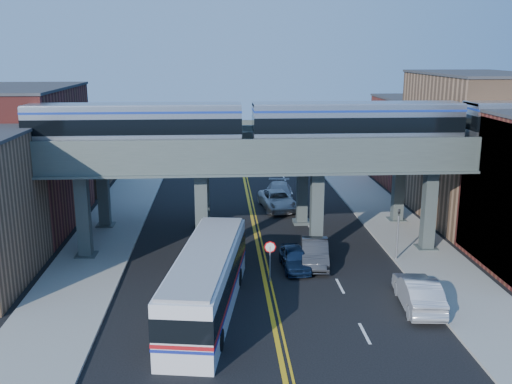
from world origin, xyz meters
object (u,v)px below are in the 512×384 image
(car_lane_b, at_px, (315,253))
(car_lane_c, at_px, (277,200))
(car_lane_a, at_px, (295,258))
(traffic_signal, at_px, (398,229))
(car_parked_curb, at_px, (418,292))
(transit_train, at_px, (356,124))
(stop_sign, at_px, (270,255))
(car_lane_d, at_px, (279,193))
(transit_bus, at_px, (207,282))

(car_lane_b, xyz_separation_m, car_lane_c, (-1.10, 13.90, -0.01))
(car_lane_a, distance_m, car_lane_c, 14.57)
(traffic_signal, xyz_separation_m, car_parked_curb, (-1.00, -7.17, -1.42))
(transit_train, xyz_separation_m, car_lane_c, (-4.10, 11.61, -8.31))
(stop_sign, bearing_deg, car_lane_d, 82.28)
(transit_bus, xyz_separation_m, car_lane_c, (5.95, 20.50, -0.91))
(transit_train, bearing_deg, car_lane_d, 104.53)
(car_lane_d, bearing_deg, transit_train, -70.31)
(car_lane_b, bearing_deg, transit_bus, -129.40)
(traffic_signal, relative_size, car_parked_curb, 0.76)
(traffic_signal, relative_size, car_lane_c, 0.70)
(stop_sign, distance_m, car_lane_c, 16.78)
(car_lane_a, relative_size, car_lane_d, 0.72)
(car_lane_a, xyz_separation_m, car_parked_curb, (6.08, -6.21, 0.16))
(stop_sign, distance_m, car_parked_curb, 8.98)
(stop_sign, xyz_separation_m, transit_bus, (-3.80, -3.89, -0.04))
(car_lane_d, height_order, car_parked_curb, car_parked_curb)
(transit_train, distance_m, car_lane_d, 16.75)
(stop_sign, height_order, traffic_signal, traffic_signal)
(transit_train, xyz_separation_m, traffic_signal, (2.65, -2.00, -6.82))
(stop_sign, bearing_deg, transit_bus, -134.31)
(transit_bus, relative_size, car_lane_b, 2.66)
(car_lane_c, bearing_deg, car_lane_d, 72.59)
(car_lane_a, height_order, car_parked_curb, car_parked_curb)
(transit_train, bearing_deg, transit_bus, -138.49)
(stop_sign, relative_size, transit_bus, 0.20)
(traffic_signal, bearing_deg, transit_train, 142.99)
(transit_bus, bearing_deg, car_parked_curb, -82.65)
(car_lane_c, bearing_deg, car_lane_a, -98.70)
(stop_sign, relative_size, car_lane_a, 0.62)
(transit_train, height_order, car_lane_a, transit_train)
(transit_train, xyz_separation_m, car_lane_b, (-3.00, -2.28, -8.30))
(transit_train, height_order, car_parked_curb, transit_train)
(car_lane_d, bearing_deg, traffic_signal, -63.45)
(transit_train, bearing_deg, stop_sign, -141.33)
(transit_bus, height_order, car_lane_c, transit_bus)
(stop_sign, height_order, car_lane_d, stop_sign)
(car_lane_c, relative_size, car_parked_curb, 1.09)
(car_lane_d, bearing_deg, car_lane_c, -94.84)
(car_lane_b, bearing_deg, car_lane_c, 101.99)
(car_lane_a, height_order, car_lane_c, car_lane_c)
(car_lane_a, bearing_deg, stop_sign, -134.13)
(transit_bus, bearing_deg, car_lane_b, -38.16)
(transit_train, relative_size, stop_sign, 16.54)
(transit_train, distance_m, stop_sign, 10.87)
(car_lane_a, relative_size, car_lane_b, 0.85)
(traffic_signal, bearing_deg, stop_sign, -161.37)
(traffic_signal, distance_m, car_lane_a, 7.31)
(transit_train, height_order, traffic_signal, transit_train)
(car_lane_d, bearing_deg, transit_bus, -100.37)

